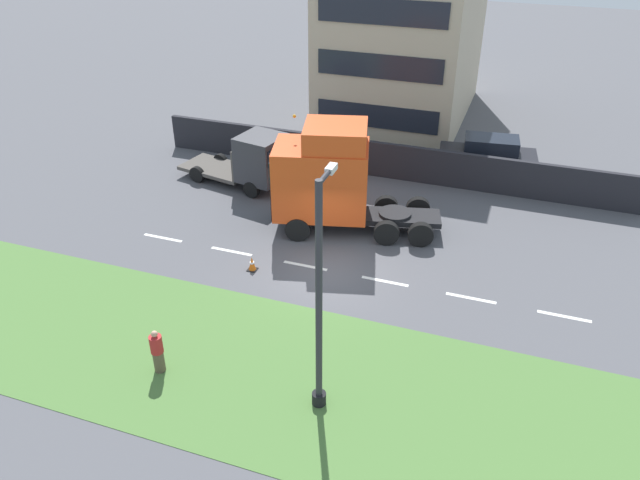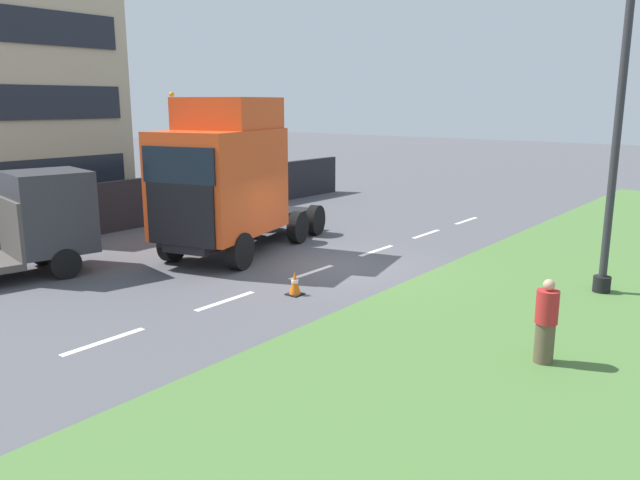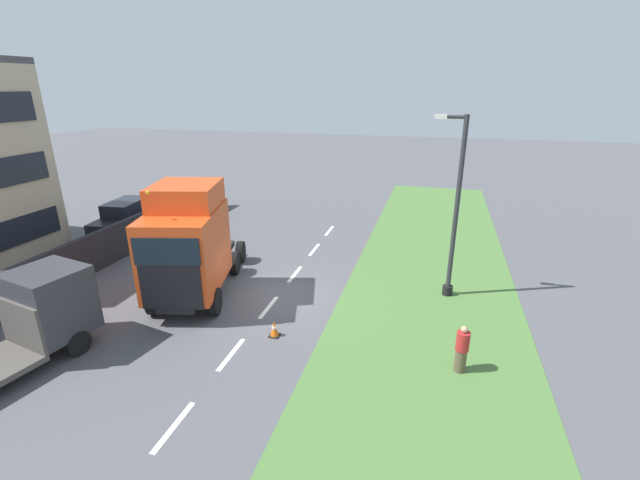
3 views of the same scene
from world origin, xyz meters
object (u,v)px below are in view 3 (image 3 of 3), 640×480
lorry_cab (189,245)px  pedestrian (462,350)px  lamp_post (454,220)px  flatbed_truck (39,314)px  parked_car (127,219)px  traffic_cone_lead (274,329)px

lorry_cab → pedestrian: lorry_cab is taller
lamp_post → pedestrian: size_ratio=4.64×
lorry_cab → flatbed_truck: (2.55, 4.57, -0.90)m
parked_car → traffic_cone_lead: 13.90m
parked_car → pedestrian: size_ratio=3.16×
flatbed_truck → pedestrian: size_ratio=3.76×
lamp_post → traffic_cone_lead: size_ratio=12.33×
pedestrian → traffic_cone_lead: bearing=-3.0°
flatbed_truck → traffic_cone_lead: (-6.64, -2.90, -1.16)m
lamp_post → traffic_cone_lead: bearing=40.1°
lorry_cab → parked_car: size_ratio=1.49×
lorry_cab → lamp_post: bearing=-176.8°
traffic_cone_lead → lamp_post: bearing=-139.9°
flatbed_truck → lamp_post: 14.62m
lorry_cab → parked_car: lorry_cab is taller
flatbed_truck → lorry_cab: bearing=72.0°
flatbed_truck → pedestrian: (-12.70, -2.59, -0.69)m
lorry_cab → flatbed_truck: 5.31m
flatbed_truck → lamp_post: (-12.32, -7.67, 1.77)m
pedestrian → lamp_post: bearing=-85.6°
lorry_cab → traffic_cone_lead: 4.87m
traffic_cone_lead → flatbed_truck: bearing=23.6°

